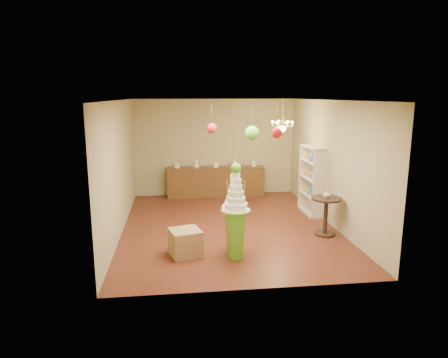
{
  "coord_description": "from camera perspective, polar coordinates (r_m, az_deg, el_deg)",
  "views": [
    {
      "loc": [
        -1.23,
        -9.16,
        3.11
      ],
      "look_at": [
        -0.1,
        0.0,
        1.17
      ],
      "focal_mm": 32.0,
      "sensor_mm": 36.0,
      "label": 1
    }
  ],
  "objects": [
    {
      "name": "pedestal_green",
      "position": [
        7.69,
        1.68,
        -6.06
      ],
      "size": [
        0.68,
        0.68,
        1.88
      ],
      "rotation": [
        0.0,
        0.0,
        0.35
      ],
      "color": "#5EB026",
      "rests_on": "floor"
    },
    {
      "name": "round_table",
      "position": [
        9.27,
        14.36,
        -4.45
      ],
      "size": [
        0.68,
        0.68,
        0.87
      ],
      "rotation": [
        0.0,
        0.0,
        0.0
      ],
      "color": "black",
      "rests_on": "floor"
    },
    {
      "name": "floor",
      "position": [
        9.75,
        0.59,
        -6.71
      ],
      "size": [
        6.5,
        6.5,
        0.0
      ],
      "primitive_type": "plane",
      "color": "#542417",
      "rests_on": "ground"
    },
    {
      "name": "chandelier",
      "position": [
        10.68,
        8.33,
        7.42
      ],
      "size": [
        0.77,
        0.77,
        0.85
      ],
      "rotation": [
        0.0,
        0.0,
        -0.37
      ],
      "color": "#DDB84E",
      "rests_on": "ceiling"
    },
    {
      "name": "burlap_riser",
      "position": [
        8.01,
        -5.54,
        -9.01
      ],
      "size": [
        0.7,
        0.7,
        0.52
      ],
      "primitive_type": "cube",
      "rotation": [
        0.0,
        0.0,
        0.27
      ],
      "color": "#957451",
      "rests_on": "floor"
    },
    {
      "name": "wall_front",
      "position": [
        6.25,
        4.56,
        -3.09
      ],
      "size": [
        5.0,
        0.04,
        3.0
      ],
      "primitive_type": "cube",
      "color": "tan",
      "rests_on": "ground"
    },
    {
      "name": "wall_left",
      "position": [
        9.39,
        -14.7,
        1.62
      ],
      "size": [
        0.04,
        6.5,
        3.0
      ],
      "primitive_type": "cube",
      "color": "tan",
      "rests_on": "ground"
    },
    {
      "name": "shelving_unit",
      "position": [
        10.81,
        12.41,
        -0.19
      ],
      "size": [
        0.33,
        1.2,
        1.8
      ],
      "color": "beige",
      "rests_on": "floor"
    },
    {
      "name": "pom_red_right",
      "position": [
        7.04,
        7.53,
        6.55
      ],
      "size": [
        0.19,
        0.19,
        0.63
      ],
      "color": "#403B2E",
      "rests_on": "ceiling"
    },
    {
      "name": "vase",
      "position": [
        9.17,
        14.48,
        -2.1
      ],
      "size": [
        0.2,
        0.2,
        0.17
      ],
      "primitive_type": "imported",
      "rotation": [
        0.0,
        0.0,
        0.27
      ],
      "color": "beige",
      "rests_on": "round_table"
    },
    {
      "name": "pom_red_left",
      "position": [
        7.64,
        -1.74,
        7.27
      ],
      "size": [
        0.19,
        0.19,
        0.6
      ],
      "color": "#403B2E",
      "rests_on": "ceiling"
    },
    {
      "name": "sideboard",
      "position": [
        12.47,
        -1.21,
        -0.3
      ],
      "size": [
        3.04,
        0.54,
        1.16
      ],
      "color": "brown",
      "rests_on": "floor"
    },
    {
      "name": "ceiling",
      "position": [
        9.24,
        0.63,
        11.2
      ],
      "size": [
        6.5,
        6.5,
        0.0
      ],
      "primitive_type": "plane",
      "rotation": [
        3.14,
        0.0,
        0.0
      ],
      "color": "white",
      "rests_on": "ground"
    },
    {
      "name": "pom_green_mid",
      "position": [
        7.58,
        4.02,
        6.57
      ],
      "size": [
        0.27,
        0.27,
        0.72
      ],
      "color": "#403B2E",
      "rests_on": "ceiling"
    },
    {
      "name": "wall_right",
      "position": [
        10.02,
        14.94,
        2.23
      ],
      "size": [
        0.04,
        6.5,
        3.0
      ],
      "primitive_type": "cube",
      "color": "tan",
      "rests_on": "ground"
    },
    {
      "name": "pedestal_orange",
      "position": [
        8.02,
        1.37,
        -6.19
      ],
      "size": [
        0.46,
        0.46,
        1.62
      ],
      "rotation": [
        0.0,
        0.0,
        0.03
      ],
      "color": "orange",
      "rests_on": "floor"
    },
    {
      "name": "wall_back",
      "position": [
        12.58,
        -1.36,
        4.53
      ],
      "size": [
        5.0,
        0.04,
        3.0
      ],
      "primitive_type": "cube",
      "color": "tan",
      "rests_on": "ground"
    }
  ]
}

